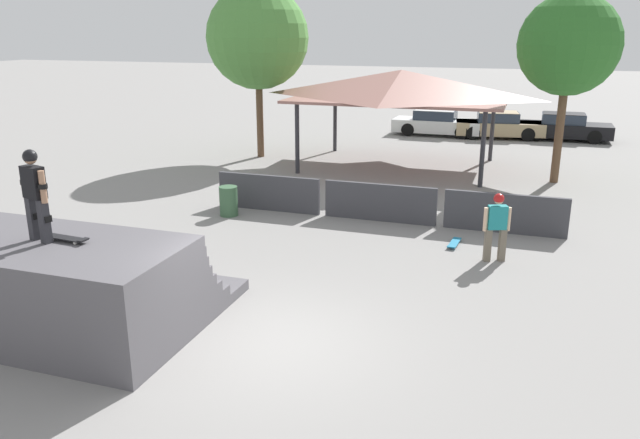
# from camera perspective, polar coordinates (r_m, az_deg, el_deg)

# --- Properties ---
(ground_plane) EXTENTS (160.00, 160.00, 0.00)m
(ground_plane) POSITION_cam_1_polar(r_m,az_deg,el_deg) (10.88, -4.64, -11.14)
(ground_plane) COLOR gray
(quarter_pipe_ramp) EXTENTS (4.70, 4.03, 1.70)m
(quarter_pipe_ramp) POSITION_cam_1_polar(r_m,az_deg,el_deg) (11.95, -22.31, -5.71)
(quarter_pipe_ramp) COLOR #565459
(quarter_pipe_ramp) RESTS_ON ground
(skater_on_deck) EXTENTS (0.68, 0.33, 1.57)m
(skater_on_deck) POSITION_cam_1_polar(r_m,az_deg,el_deg) (11.28, -24.65, 2.52)
(skater_on_deck) COLOR #2D2D33
(skater_on_deck) RESTS_ON quarter_pipe_ramp
(skateboard_on_deck) EXTENTS (0.83, 0.26, 0.09)m
(skateboard_on_deck) POSITION_cam_1_polar(r_m,az_deg,el_deg) (11.30, -22.06, -1.60)
(skateboard_on_deck) COLOR silver
(skateboard_on_deck) RESTS_ON quarter_pipe_ramp
(bystander_walking) EXTENTS (0.62, 0.35, 1.60)m
(bystander_walking) POSITION_cam_1_polar(r_m,az_deg,el_deg) (14.68, 15.87, -0.20)
(bystander_walking) COLOR #6B6051
(bystander_walking) RESTS_ON ground
(skateboard_on_ground) EXTENTS (0.26, 0.87, 0.09)m
(skateboard_on_ground) POSITION_cam_1_polar(r_m,az_deg,el_deg) (15.76, 12.16, -2.12)
(skateboard_on_ground) COLOR silver
(skateboard_on_ground) RESTS_ON ground
(barrier_fence) EXTENTS (9.82, 0.12, 1.05)m
(barrier_fence) POSITION_cam_1_polar(r_m,az_deg,el_deg) (17.32, 5.50, 1.56)
(barrier_fence) COLOR #3D3D42
(barrier_fence) RESTS_ON ground
(pavilion_shelter) EXTENTS (7.76, 5.47, 3.67)m
(pavilion_shelter) POSITION_cam_1_polar(r_m,az_deg,el_deg) (24.03, 7.42, 12.09)
(pavilion_shelter) COLOR #2D2D33
(pavilion_shelter) RESTS_ON ground
(tree_beside_pavilion) EXTENTS (3.32, 3.32, 6.29)m
(tree_beside_pavilion) POSITION_cam_1_polar(r_m,az_deg,el_deg) (22.71, 21.81, 14.57)
(tree_beside_pavilion) COLOR brown
(tree_beside_pavilion) RESTS_ON ground
(tree_far_back) EXTENTS (4.07, 4.07, 6.83)m
(tree_far_back) POSITION_cam_1_polar(r_m,az_deg,el_deg) (25.87, -5.72, 16.20)
(tree_far_back) COLOR brown
(tree_far_back) RESTS_ON ground
(trash_bin) EXTENTS (0.52, 0.52, 0.85)m
(trash_bin) POSITION_cam_1_polar(r_m,az_deg,el_deg) (17.96, -8.36, 1.68)
(trash_bin) COLOR #385B3D
(trash_bin) RESTS_ON ground
(parked_car_white) EXTENTS (4.35, 1.79, 1.27)m
(parked_car_white) POSITION_cam_1_polar(r_m,az_deg,el_deg) (32.07, 10.63, 8.65)
(parked_car_white) COLOR silver
(parked_car_white) RESTS_ON ground
(parked_car_tan) EXTENTS (4.33, 2.20, 1.27)m
(parked_car_tan) POSITION_cam_1_polar(r_m,az_deg,el_deg) (31.94, 16.05, 8.25)
(parked_car_tan) COLOR tan
(parked_car_tan) RESTS_ON ground
(parked_car_black) EXTENTS (4.22, 1.75, 1.27)m
(parked_car_black) POSITION_cam_1_polar(r_m,az_deg,el_deg) (32.38, 21.45, 7.85)
(parked_car_black) COLOR black
(parked_car_black) RESTS_ON ground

